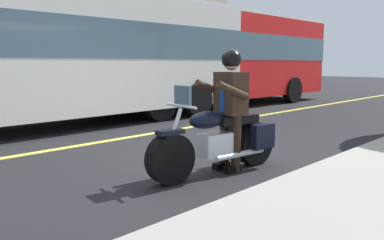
% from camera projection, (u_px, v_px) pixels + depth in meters
% --- Properties ---
extents(ground_plane, '(80.00, 80.00, 0.00)m').
position_uv_depth(ground_plane, '(186.00, 156.00, 6.37)').
color(ground_plane, black).
extents(lane_center_stripe, '(60.00, 0.16, 0.01)m').
position_uv_depth(lane_center_stripe, '(118.00, 139.00, 7.77)').
color(lane_center_stripe, '#E5DB4C').
rests_on(lane_center_stripe, ground_plane).
extents(motorcycle_main, '(2.22, 0.76, 1.26)m').
position_uv_depth(motorcycle_main, '(220.00, 141.00, 5.36)').
color(motorcycle_main, black).
rests_on(motorcycle_main, ground_plane).
extents(rider_main, '(0.67, 0.60, 1.74)m').
position_uv_depth(rider_main, '(230.00, 99.00, 5.39)').
color(rider_main, black).
rests_on(rider_main, ground_plane).
extents(bus_near, '(11.05, 2.70, 3.30)m').
position_uv_depth(bus_near, '(57.00, 49.00, 9.08)').
color(bus_near, white).
rests_on(bus_near, ground_plane).
extents(bus_far, '(11.05, 2.70, 3.30)m').
position_uv_depth(bus_far, '(215.00, 54.00, 13.32)').
color(bus_far, red).
rests_on(bus_far, ground_plane).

